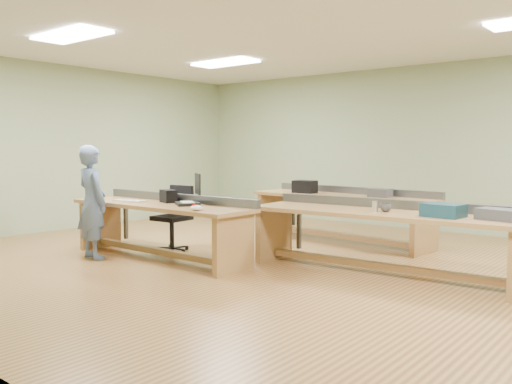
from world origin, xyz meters
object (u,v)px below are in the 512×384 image
person (92,202)px  laptop_base (187,204)px  drinks_can (375,206)px  parts_bin_teal (443,210)px  camera_bag (168,196)px  mug (386,208)px  task_chair (174,227)px  workbench_front (162,218)px  workbench_back (342,207)px  parts_bin_grey (500,214)px  workbench_mid (382,227)px

person → laptop_base: bearing=-143.0°
drinks_can → parts_bin_teal: bearing=1.6°
camera_bag → mug: camera_bag is taller
person → task_chair: size_ratio=1.62×
parts_bin_teal → workbench_front: bearing=-164.2°
workbench_back → parts_bin_grey: parts_bin_grey is taller
workbench_front → mug: (2.77, 1.02, 0.24)m
workbench_front → parts_bin_teal: size_ratio=7.03×
person → mug: size_ratio=12.43×
laptop_base → camera_bag: size_ratio=1.37×
person → camera_bag: size_ratio=6.03×
task_chair → person: bearing=-118.9°
task_chair → parts_bin_teal: (3.72, 0.52, 0.47)m
workbench_front → person: person is taller
person → parts_bin_grey: bearing=-152.3°
laptop_base → camera_bag: camera_bag is taller
workbench_mid → laptop_base: workbench_mid is taller
laptop_base → parts_bin_teal: parts_bin_teal is taller
parts_bin_teal → laptop_base: bearing=-163.3°
parts_bin_teal → mug: 0.69m
workbench_front → task_chair: (-0.26, 0.46, -0.21)m
workbench_front → parts_bin_grey: parts_bin_grey is taller
workbench_mid → laptop_base: 2.49m
workbench_front → drinks_can: drinks_can is taller
workbench_mid → person: 3.82m
person → parts_bin_teal: size_ratio=3.73×
workbench_front → laptop_base: workbench_front is taller
laptop_base → parts_bin_teal: 3.17m
parts_bin_teal → workbench_back: bearing=142.8°
laptop_base → drinks_can: size_ratio=2.84×
workbench_mid → drinks_can: (-0.04, -0.09, 0.25)m
workbench_front → mug: 2.96m
workbench_front → laptop_base: bearing=9.5°
laptop_base → task_chair: (-0.69, 0.39, -0.42)m
mug → laptop_base: bearing=-158.0°
workbench_back → laptop_base: (-0.79, -2.62, 0.21)m
person → mug: bearing=-147.3°
laptop_base → mug: (2.34, 0.95, 0.03)m
person → parts_bin_grey: size_ratio=3.60×
laptop_base → mug: size_ratio=2.83×
parts_bin_teal → mug: (-0.69, 0.04, -0.02)m
task_chair → parts_bin_teal: bearing=4.2°
workbench_back → camera_bag: 2.84m
workbench_mid → workbench_front: bearing=-161.7°
camera_bag → mug: (2.80, 0.87, -0.04)m
person → task_chair: 1.22m
person → camera_bag: (0.72, 0.72, 0.07)m
camera_bag → task_chair: bearing=145.9°
camera_bag → workbench_mid: bearing=37.1°
parts_bin_teal → workbench_mid: bearing=174.9°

